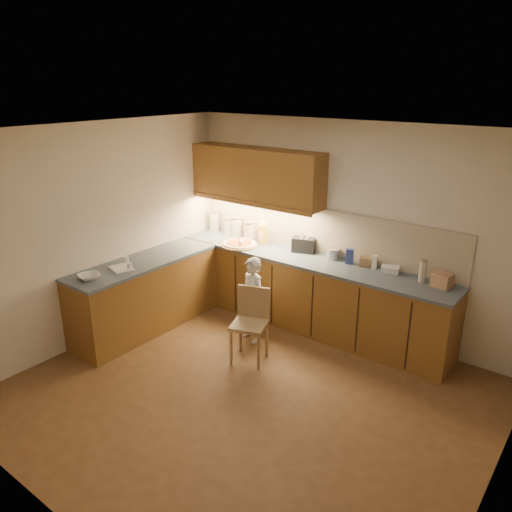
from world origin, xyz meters
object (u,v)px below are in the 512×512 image
(pizza_on_board, at_px, (239,244))
(oil_jug, at_px, (263,234))
(child, at_px, (252,300))
(wooden_chair, at_px, (251,319))
(toaster, at_px, (304,245))

(pizza_on_board, distance_m, oil_jug, 0.35)
(child, bearing_deg, wooden_chair, -36.41)
(wooden_chair, relative_size, oil_jug, 2.66)
(toaster, bearing_deg, child, -116.99)
(child, height_order, wooden_chair, child)
(oil_jug, bearing_deg, toaster, 5.83)
(wooden_chair, height_order, toaster, toaster)
(wooden_chair, xyz_separation_m, toaster, (-0.10, 1.25, 0.53))
(oil_jug, relative_size, toaster, 0.95)
(wooden_chair, xyz_separation_m, oil_jug, (-0.72, 1.18, 0.58))
(pizza_on_board, distance_m, toaster, 0.88)
(child, distance_m, toaster, 1.05)
(child, xyz_separation_m, wooden_chair, (0.23, -0.32, -0.05))
(oil_jug, bearing_deg, child, -60.76)
(oil_jug, bearing_deg, pizza_on_board, -129.67)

